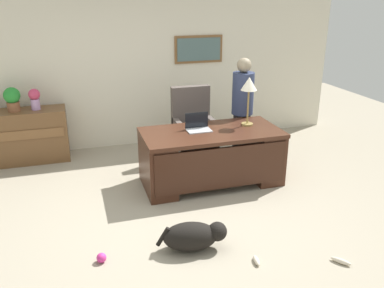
{
  "coord_description": "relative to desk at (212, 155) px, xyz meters",
  "views": [
    {
      "loc": [
        -1.15,
        -4.1,
        2.47
      ],
      "look_at": [
        0.19,
        0.3,
        0.75
      ],
      "focal_mm": 37.75,
      "sensor_mm": 36.0,
      "label": 1
    }
  ],
  "objects": [
    {
      "name": "desk",
      "position": [
        0.0,
        0.0,
        0.0
      ],
      "size": [
        1.86,
        0.91,
        0.75
      ],
      "color": "#422316",
      "rests_on": "ground_plane"
    },
    {
      "name": "dog_toy_bone",
      "position": [
        0.61,
        -2.06,
        -0.39
      ],
      "size": [
        0.16,
        0.19,
        0.05
      ],
      "primitive_type": "ellipsoid",
      "rotation": [
        0.0,
        0.0,
        5.36
      ],
      "color": "beige",
      "rests_on": "ground_plane"
    },
    {
      "name": "laptop",
      "position": [
        -0.16,
        0.12,
        0.4
      ],
      "size": [
        0.32,
        0.22,
        0.22
      ],
      "color": "#B2B5BA",
      "rests_on": "desk"
    },
    {
      "name": "dog_lying",
      "position": [
        -0.69,
        -1.41,
        -0.25
      ],
      "size": [
        0.72,
        0.4,
        0.3
      ],
      "color": "black",
      "rests_on": "ground_plane"
    },
    {
      "name": "person_standing",
      "position": [
        0.7,
        0.62,
        0.41
      ],
      "size": [
        0.32,
        0.32,
        1.6
      ],
      "color": "#262323",
      "rests_on": "ground_plane"
    },
    {
      "name": "dog_toy_ball",
      "position": [
        -1.62,
        -1.36,
        -0.36
      ],
      "size": [
        0.1,
        0.1,
        0.1
      ],
      "primitive_type": "sphere",
      "color": "#D8338C",
      "rests_on": "ground_plane"
    },
    {
      "name": "ground_plane",
      "position": [
        -0.59,
        -0.67,
        -0.41
      ],
      "size": [
        12.0,
        12.0,
        0.0
      ],
      "primitive_type": "plane",
      "color": "#9E937F"
    },
    {
      "name": "dog_toy_plush",
      "position": [
        -0.17,
        -1.81,
        -0.39
      ],
      "size": [
        0.07,
        0.16,
        0.05
      ],
      "primitive_type": "ellipsoid",
      "rotation": [
        0.0,
        0.0,
        4.56
      ],
      "color": "beige",
      "rests_on": "ground_plane"
    },
    {
      "name": "back_wall",
      "position": [
        -0.58,
        1.93,
        0.94
      ],
      "size": [
        7.0,
        0.16,
        2.7
      ],
      "color": "beige",
      "rests_on": "ground_plane"
    },
    {
      "name": "potted_plant",
      "position": [
        -2.59,
        1.58,
        0.61
      ],
      "size": [
        0.24,
        0.24,
        0.36
      ],
      "color": "brown",
      "rests_on": "credenza"
    },
    {
      "name": "armchair",
      "position": [
        0.0,
        0.86,
        0.09
      ],
      "size": [
        0.6,
        0.59,
        1.15
      ],
      "color": "#564C47",
      "rests_on": "ground_plane"
    },
    {
      "name": "credenza",
      "position": [
        -2.54,
        1.58,
        -0.0
      ],
      "size": [
        1.36,
        0.5,
        0.82
      ],
      "color": "brown",
      "rests_on": "ground_plane"
    },
    {
      "name": "vase_with_flowers",
      "position": [
        -2.28,
        1.58,
        0.58
      ],
      "size": [
        0.17,
        0.17,
        0.32
      ],
      "color": "#BE97D0",
      "rests_on": "credenza"
    },
    {
      "name": "desk_lamp",
      "position": [
        0.56,
        0.13,
        0.88
      ],
      "size": [
        0.22,
        0.22,
        0.67
      ],
      "color": "#9E8447",
      "rests_on": "desk"
    }
  ]
}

